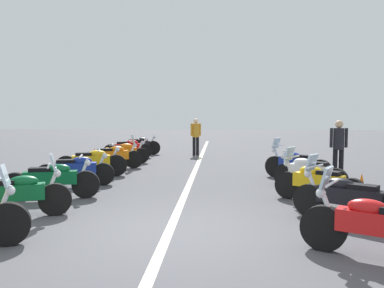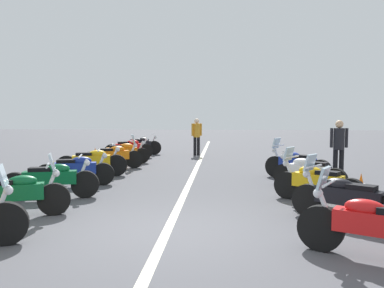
{
  "view_description": "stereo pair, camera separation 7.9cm",
  "coord_description": "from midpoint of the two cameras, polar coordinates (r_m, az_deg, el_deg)",
  "views": [
    {
      "loc": [
        -6.44,
        -0.84,
        1.98
      ],
      "look_at": [
        5.65,
        0.0,
        1.03
      ],
      "focal_mm": 37.49,
      "sensor_mm": 36.0,
      "label": 1
    },
    {
      "loc": [
        -6.44,
        -0.91,
        1.98
      ],
      "look_at": [
        5.65,
        0.0,
        1.03
      ],
      "focal_mm": 37.49,
      "sensor_mm": 36.0,
      "label": 2
    }
  ],
  "objects": [
    {
      "name": "motorcycle_left_row_3",
      "position": [
        11.27,
        -16.4,
        -3.51
      ],
      "size": [
        0.79,
        2.06,
        0.99
      ],
      "rotation": [
        0.0,
        0.0,
        -1.32
      ],
      "color": "black",
      "rests_on": "ground_plane"
    },
    {
      "name": "motorcycle_left_row_2",
      "position": [
        9.74,
        -19.55,
        -4.77
      ],
      "size": [
        0.81,
        2.15,
        1.0
      ],
      "rotation": [
        0.0,
        0.0,
        -1.32
      ],
      "color": "black",
      "rests_on": "ground_plane"
    },
    {
      "name": "traffic_cone_0",
      "position": [
        9.92,
        22.74,
        -5.66
      ],
      "size": [
        0.36,
        0.36,
        0.61
      ],
      "color": "orange",
      "rests_on": "ground_plane"
    },
    {
      "name": "ground_plane",
      "position": [
        6.79,
        -3.71,
        -12.47
      ],
      "size": [
        80.0,
        80.0,
        0.0
      ],
      "primitive_type": "plane",
      "color": "#4C4C51"
    },
    {
      "name": "motorcycle_right_row_1",
      "position": [
        7.73,
        21.05,
        -7.14
      ],
      "size": [
        1.42,
        1.78,
        1.2
      ],
      "rotation": [
        0.0,
        0.0,
        0.92
      ],
      "color": "black",
      "rests_on": "ground_plane"
    },
    {
      "name": "motorcycle_right_row_3",
      "position": [
        10.85,
        16.04,
        -3.83
      ],
      "size": [
        1.22,
        1.72,
        0.98
      ],
      "rotation": [
        0.0,
        0.0,
        0.98
      ],
      "color": "black",
      "rests_on": "ground_plane"
    },
    {
      "name": "bystander_0",
      "position": [
        12.83,
        19.96,
        -0.02
      ],
      "size": [
        0.32,
        0.53,
        1.75
      ],
      "rotation": [
        0.0,
        0.0,
        3.12
      ],
      "color": "black",
      "rests_on": "ground_plane"
    },
    {
      "name": "bystander_1",
      "position": [
        18.58,
        0.42,
        1.47
      ],
      "size": [
        0.32,
        0.47,
        1.71
      ],
      "rotation": [
        0.0,
        0.0,
        0.52
      ],
      "color": "black",
      "rests_on": "ground_plane"
    },
    {
      "name": "motorcycle_left_row_4",
      "position": [
        12.74,
        -14.22,
        -2.47
      ],
      "size": [
        0.82,
        2.13,
        1.02
      ],
      "rotation": [
        0.0,
        0.0,
        -1.31
      ],
      "color": "black",
      "rests_on": "ground_plane"
    },
    {
      "name": "motorcycle_left_row_8",
      "position": [
        18.92,
        -7.64,
        -0.16
      ],
      "size": [
        0.81,
        1.98,
        1.01
      ],
      "rotation": [
        0.0,
        0.0,
        -1.29
      ],
      "color": "black",
      "rests_on": "ground_plane"
    },
    {
      "name": "motorcycle_left_row_7",
      "position": [
        17.52,
        -9.18,
        -0.57
      ],
      "size": [
        0.9,
        2.04,
        0.99
      ],
      "rotation": [
        0.0,
        0.0,
        -1.25
      ],
      "color": "black",
      "rests_on": "ground_plane"
    },
    {
      "name": "motorcycle_right_row_0",
      "position": [
        5.98,
        24.69,
        -10.53
      ],
      "size": [
        1.18,
        1.97,
        1.22
      ],
      "rotation": [
        0.0,
        0.0,
        1.07
      ],
      "color": "black",
      "rests_on": "ground_plane"
    },
    {
      "name": "motorcycle_right_row_4",
      "position": [
        12.29,
        14.41,
        -2.72
      ],
      "size": [
        1.34,
        1.77,
        1.21
      ],
      "rotation": [
        0.0,
        0.0,
        0.94
      ],
      "color": "black",
      "rests_on": "ground_plane"
    },
    {
      "name": "traffic_cone_2",
      "position": [
        16.17,
        -13.84,
        -1.64
      ],
      "size": [
        0.36,
        0.36,
        0.61
      ],
      "color": "orange",
      "rests_on": "ground_plane"
    },
    {
      "name": "lane_centre_stripe",
      "position": [
        13.0,
        0.05,
        -4.26
      ],
      "size": [
        29.34,
        0.16,
        0.01
      ],
      "primitive_type": "cube",
      "color": "beige",
      "rests_on": "ground_plane"
    },
    {
      "name": "motorcycle_left_row_1",
      "position": [
        8.27,
        -24.03,
        -6.48
      ],
      "size": [
        0.96,
        1.99,
        1.2
      ],
      "rotation": [
        0.0,
        0.0,
        -1.21
      ],
      "color": "black",
      "rests_on": "ground_plane"
    },
    {
      "name": "motorcycle_right_row_2",
      "position": [
        9.22,
        17.13,
        -5.18
      ],
      "size": [
        1.33,
        1.75,
        1.2
      ],
      "rotation": [
        0.0,
        0.0,
        0.94
      ],
      "color": "black",
      "rests_on": "ground_plane"
    },
    {
      "name": "motorcycle_left_row_5",
      "position": [
        14.34,
        -11.37,
        -1.67
      ],
      "size": [
        0.98,
        2.07,
        1.2
      ],
      "rotation": [
        0.0,
        0.0,
        -1.21
      ],
      "color": "black",
      "rests_on": "ground_plane"
    },
    {
      "name": "motorcycle_left_row_6",
      "position": [
        15.73,
        -10.1,
        -1.18
      ],
      "size": [
        0.86,
        2.09,
        0.98
      ],
      "rotation": [
        0.0,
        0.0,
        -1.28
      ],
      "color": "black",
      "rests_on": "ground_plane"
    }
  ]
}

